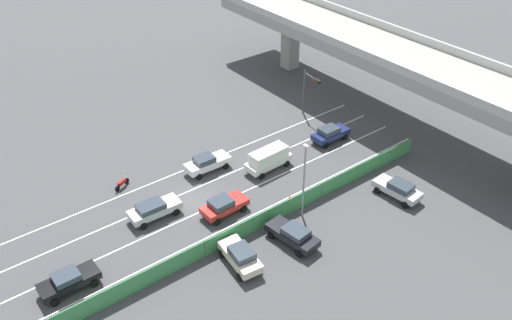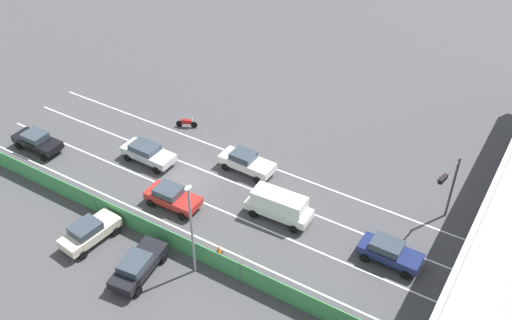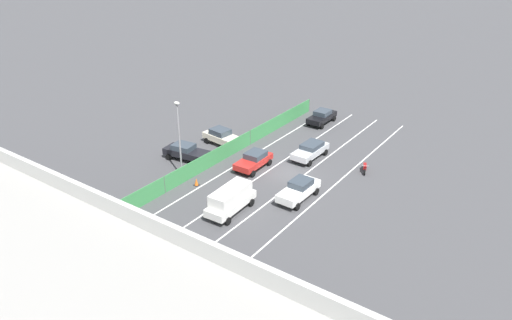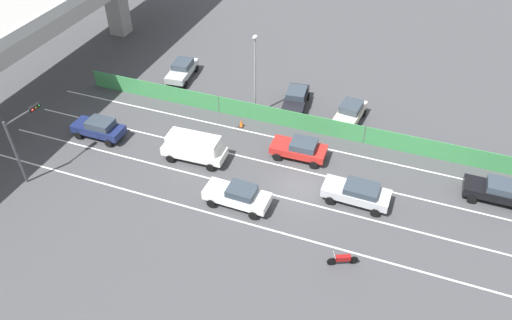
# 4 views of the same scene
# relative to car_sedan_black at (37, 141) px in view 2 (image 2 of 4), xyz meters

# --- Properties ---
(ground_plane) EXTENTS (300.00, 300.00, 0.00)m
(ground_plane) POSITION_rel_car_sedan_black_xyz_m (-3.33, 13.22, -0.88)
(ground_plane) COLOR #424244
(lane_line_left_edge) EXTENTS (0.14, 42.03, 0.01)m
(lane_line_left_edge) POSITION_rel_car_sedan_black_xyz_m (-8.18, 16.24, -0.87)
(lane_line_left_edge) COLOR silver
(lane_line_left_edge) RESTS_ON ground
(lane_line_mid_left) EXTENTS (0.14, 42.03, 0.01)m
(lane_line_mid_left) POSITION_rel_car_sedan_black_xyz_m (-4.95, 16.24, -0.87)
(lane_line_mid_left) COLOR silver
(lane_line_mid_left) RESTS_ON ground
(lane_line_mid_right) EXTENTS (0.14, 42.03, 0.01)m
(lane_line_mid_right) POSITION_rel_car_sedan_black_xyz_m (-1.72, 16.24, -0.87)
(lane_line_mid_right) COLOR silver
(lane_line_mid_right) RESTS_ON ground
(lane_line_right_edge) EXTENTS (0.14, 42.03, 0.01)m
(lane_line_right_edge) POSITION_rel_car_sedan_black_xyz_m (1.51, 16.24, -0.87)
(lane_line_right_edge) COLOR silver
(lane_line_right_edge) RESTS_ON ground
(green_fence) EXTENTS (0.10, 38.13, 1.61)m
(green_fence) POSITION_rel_car_sedan_black_xyz_m (3.29, 16.24, -0.07)
(green_fence) COLOR #3D8E4C
(green_fence) RESTS_ON ground
(car_sedan_black) EXTENTS (2.01, 4.45, 1.59)m
(car_sedan_black) POSITION_rel_car_sedan_black_xyz_m (0.00, 0.00, 0.00)
(car_sedan_black) COLOR black
(car_sedan_black) RESTS_ON ground
(car_sedan_red) EXTENTS (2.15, 4.28, 1.59)m
(car_sedan_red) POSITION_rel_car_sedan_black_xyz_m (-0.27, 14.21, 0.01)
(car_sedan_red) COLOR red
(car_sedan_red) RESTS_ON ground
(car_van_white) EXTENTS (2.18, 4.95, 2.17)m
(car_van_white) POSITION_rel_car_sedan_black_xyz_m (-3.31, 21.70, 0.35)
(car_van_white) COLOR silver
(car_van_white) RESTS_ON ground
(car_sedan_navy) EXTENTS (1.96, 4.25, 1.66)m
(car_sedan_navy) POSITION_rel_car_sedan_black_xyz_m (-3.40, 30.20, 0.04)
(car_sedan_navy) COLOR navy
(car_sedan_navy) RESTS_ON ground
(car_hatchback_white) EXTENTS (2.03, 4.61, 1.68)m
(car_hatchback_white) POSITION_rel_car_sedan_black_xyz_m (-6.75, 16.71, 0.04)
(car_hatchback_white) COLOR silver
(car_hatchback_white) RESTS_ON ground
(car_sedan_silver) EXTENTS (2.13, 4.67, 1.55)m
(car_sedan_silver) POSITION_rel_car_sedan_black_xyz_m (-3.58, 9.10, 0.01)
(car_sedan_silver) COLOR #B7BABC
(car_sedan_silver) RESTS_ON ground
(motorcycle) EXTENTS (0.97, 1.81, 0.93)m
(motorcycle) POSITION_rel_car_sedan_black_xyz_m (-9.29, 8.79, -0.42)
(motorcycle) COLOR black
(motorcycle) RESTS_ON ground
(parked_sedan_cream) EXTENTS (4.51, 2.43, 1.73)m
(parked_sedan_cream) POSITION_rel_car_sedan_black_xyz_m (5.75, 11.63, 0.06)
(parked_sedan_cream) COLOR beige
(parked_sedan_cream) RESTS_ON ground
(parked_sedan_dark) EXTENTS (4.82, 2.51, 1.62)m
(parked_sedan_dark) POSITION_rel_car_sedan_black_xyz_m (6.34, 16.55, 0.02)
(parked_sedan_dark) COLOR black
(parked_sedan_dark) RESTS_ON ground
(traffic_light) EXTENTS (3.06, 0.77, 5.36)m
(traffic_light) POSITION_rel_car_sedan_black_xyz_m (-8.92, 31.99, 2.90)
(traffic_light) COLOR #47474C
(traffic_light) RESTS_ON ground
(street_lamp) EXTENTS (0.60, 0.36, 7.36)m
(street_lamp) POSITION_rel_car_sedan_black_xyz_m (4.13, 19.53, 3.57)
(street_lamp) COLOR gray
(street_lamp) RESTS_ON ground
(traffic_cone) EXTENTS (0.47, 0.47, 0.68)m
(traffic_cone) POSITION_rel_car_sedan_black_xyz_m (1.98, 19.96, -0.56)
(traffic_cone) COLOR orange
(traffic_cone) RESTS_ON ground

